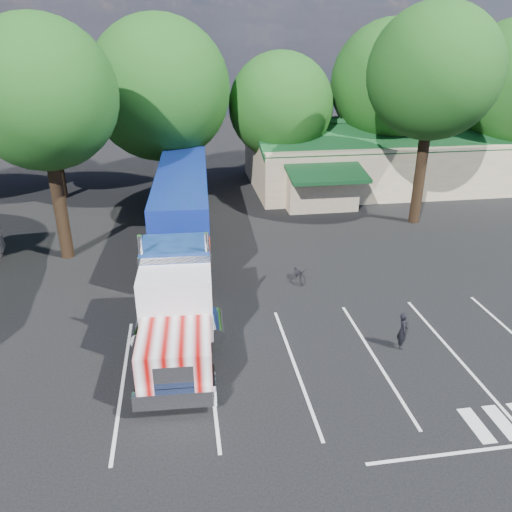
{
  "coord_description": "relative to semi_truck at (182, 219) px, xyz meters",
  "views": [
    {
      "loc": [
        -3.83,
        -21.28,
        11.53
      ],
      "look_at": [
        -0.59,
        -0.03,
        2.0
      ],
      "focal_mm": 35.0,
      "sensor_mm": 36.0,
      "label": 1
    }
  ],
  "objects": [
    {
      "name": "ground",
      "position": [
        3.96,
        -3.98,
        -2.64
      ],
      "size": [
        120.0,
        120.0,
        0.0
      ],
      "primitive_type": "plane",
      "color": "black",
      "rests_on": "ground"
    },
    {
      "name": "event_hall",
      "position": [
        17.7,
        13.83,
        -0.43
      ],
      "size": [
        24.2,
        14.12,
        5.55
      ],
      "color": "#CAB496",
      "rests_on": "ground"
    },
    {
      "name": "tree_row_b",
      "position": [
        -9.04,
        13.82,
        4.49
      ],
      "size": [
        8.4,
        8.4,
        11.35
      ],
      "color": "black",
      "rests_on": "ground"
    },
    {
      "name": "tree_row_c",
      "position": [
        -1.04,
        12.22,
        5.4
      ],
      "size": [
        10.0,
        10.0,
        13.05
      ],
      "color": "black",
      "rests_on": "ground"
    },
    {
      "name": "tree_row_d",
      "position": [
        7.96,
        13.52,
        3.95
      ],
      "size": [
        8.0,
        8.0,
        10.6
      ],
      "color": "black",
      "rests_on": "ground"
    },
    {
      "name": "tree_row_e",
      "position": [
        16.96,
        14.02,
        5.45
      ],
      "size": [
        9.6,
        9.6,
        12.9
      ],
      "color": "black",
      "rests_on": "ground"
    },
    {
      "name": "tree_near_left",
      "position": [
        -6.54,
        2.02,
        6.17
      ],
      "size": [
        7.6,
        7.6,
        12.65
      ],
      "color": "black",
      "rests_on": "ground"
    },
    {
      "name": "tree_near_right",
      "position": [
        15.46,
        4.52,
        6.82
      ],
      "size": [
        8.0,
        8.0,
        13.5
      ],
      "color": "black",
      "rests_on": "ground"
    },
    {
      "name": "semi_truck",
      "position": [
        0.0,
        0.0,
        0.0
      ],
      "size": [
        4.05,
        22.37,
        4.66
      ],
      "rotation": [
        0.0,
        0.0,
        -0.04
      ],
      "color": "black",
      "rests_on": "ground"
    },
    {
      "name": "woman",
      "position": [
        8.46,
        -9.4,
        -1.86
      ],
      "size": [
        0.5,
        0.64,
        1.55
      ],
      "primitive_type": "imported",
      "rotation": [
        0.0,
        0.0,
        1.31
      ],
      "color": "black",
      "rests_on": "ground"
    },
    {
      "name": "bicycle",
      "position": [
        5.76,
        -2.98,
        -2.23
      ],
      "size": [
        0.63,
        1.6,
        0.83
      ],
      "primitive_type": "imported",
      "rotation": [
        0.0,
        0.0,
        0.05
      ],
      "color": "black",
      "rests_on": "ground"
    },
    {
      "name": "silver_sedan",
      "position": [
        9.35,
        10.02,
        -2.0
      ],
      "size": [
        4.11,
        2.25,
        1.29
      ],
      "primitive_type": "imported",
      "rotation": [
        0.0,
        0.0,
        1.33
      ],
      "color": "#A9ABB1",
      "rests_on": "ground"
    }
  ]
}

